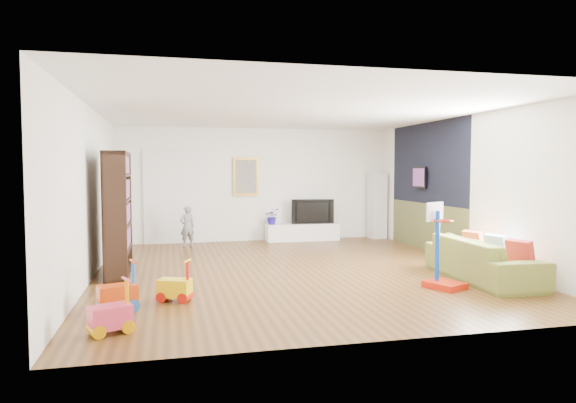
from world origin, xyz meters
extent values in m
cube|color=brown|center=(0.00, 0.00, 0.00)|extent=(6.50, 7.50, 0.00)
cube|color=white|center=(0.00, 0.00, 2.70)|extent=(6.50, 7.50, 0.00)
cube|color=white|center=(0.00, 3.75, 1.35)|extent=(6.50, 0.00, 2.70)
cube|color=silver|center=(0.00, -3.75, 1.35)|extent=(6.50, 0.00, 2.70)
cube|color=silver|center=(-3.25, 0.00, 1.35)|extent=(0.00, 7.50, 2.70)
cube|color=silver|center=(3.25, 0.00, 1.35)|extent=(0.00, 7.50, 2.70)
cube|color=black|center=(3.23, 1.40, 1.85)|extent=(0.01, 3.20, 1.70)
cube|color=brown|center=(3.23, 1.40, 0.50)|extent=(0.01, 3.20, 1.00)
cube|color=white|center=(-1.90, 3.71, 1.05)|extent=(1.45, 0.06, 2.10)
cube|color=gold|center=(-0.25, 3.71, 1.55)|extent=(0.62, 0.06, 0.92)
cube|color=#7F3F8C|center=(3.17, 1.60, 1.55)|extent=(0.04, 0.56, 0.46)
cube|color=white|center=(1.08, 3.48, 0.21)|extent=(1.76, 0.45, 0.41)
cube|color=silver|center=(3.00, 3.47, 0.81)|extent=(0.40, 0.40, 1.62)
cube|color=black|center=(-2.87, 0.26, 1.00)|extent=(0.37, 1.37, 2.00)
imported|color=olive|center=(2.68, -1.44, 0.32)|extent=(0.98, 2.26, 0.65)
cube|color=red|center=(1.81, -1.82, 0.62)|extent=(0.61, 0.65, 1.25)
cube|color=yellow|center=(-2.01, -1.67, 0.27)|extent=(0.47, 0.39, 0.54)
cube|color=#D43F0C|center=(-2.69, -2.00, 0.30)|extent=(0.51, 0.40, 0.60)
cube|color=#EB395B|center=(-2.68, -2.88, 0.28)|extent=(0.49, 0.41, 0.56)
imported|color=slate|center=(-1.67, 3.05, 0.46)|extent=(0.38, 0.31, 0.91)
imported|color=black|center=(1.32, 3.49, 0.71)|extent=(1.04, 0.24, 0.59)
imported|color=#1E0F8F|center=(0.34, 3.50, 0.60)|extent=(0.39, 0.36, 0.39)
cube|color=#AA2720|center=(2.86, -2.07, 0.51)|extent=(0.21, 0.40, 0.39)
cube|color=silver|center=(2.93, -1.43, 0.51)|extent=(0.17, 0.40, 0.38)
cube|color=#B74128|center=(2.92, -0.81, 0.51)|extent=(0.19, 0.37, 0.35)
camera|label=1|loc=(-2.08, -8.44, 1.72)|focal=32.00mm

